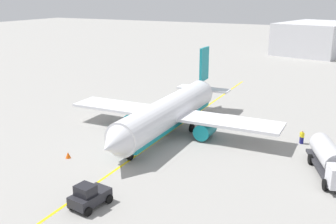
{
  "coord_description": "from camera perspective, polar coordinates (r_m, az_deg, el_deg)",
  "views": [
    {
      "loc": [
        44.49,
        22.8,
        17.95
      ],
      "look_at": [
        0.0,
        0.0,
        3.0
      ],
      "focal_mm": 42.32,
      "sensor_mm": 36.0,
      "label": 1
    }
  ],
  "objects": [
    {
      "name": "distant_hangar",
      "position": [
        133.65,
        20.58,
        9.95
      ],
      "size": [
        30.75,
        24.17,
        9.53
      ],
      "color": "silver",
      "rests_on": "ground"
    },
    {
      "name": "pushback_tug",
      "position": [
        35.98,
        -11.29,
        -11.79
      ],
      "size": [
        3.83,
        2.73,
        2.2
      ],
      "color": "#232328",
      "rests_on": "ground"
    },
    {
      "name": "fuel_tanker",
      "position": [
        43.89,
        22.33,
        -6.38
      ],
      "size": [
        10.12,
        5.78,
        3.15
      ],
      "color": "#2D2D33",
      "rests_on": "ground"
    },
    {
      "name": "ground_plane",
      "position": [
        53.12,
        0.0,
        -3.1
      ],
      "size": [
        400.0,
        400.0,
        0.0
      ],
      "primitive_type": "plane",
      "color": "#9E9B96"
    },
    {
      "name": "taxi_line_marking",
      "position": [
        53.11,
        0.0,
        -3.1
      ],
      "size": [
        72.85,
        1.87,
        0.01
      ],
      "primitive_type": "cube",
      "rotation": [
        0.0,
        0.0,
        0.02
      ],
      "color": "yellow",
      "rests_on": "ground"
    },
    {
      "name": "safety_cone_nose",
      "position": [
        46.71,
        -14.2,
        -6.03
      ],
      "size": [
        0.62,
        0.62,
        0.69
      ],
      "primitive_type": "cone",
      "color": "#F2590F",
      "rests_on": "ground"
    },
    {
      "name": "refueling_worker",
      "position": [
        52.1,
        18.71,
        -3.47
      ],
      "size": [
        0.63,
        0.6,
        1.71
      ],
      "color": "navy",
      "rests_on": "ground"
    },
    {
      "name": "airplane",
      "position": [
        52.62,
        0.21,
        -0.08
      ],
      "size": [
        30.74,
        29.54,
        9.97
      ],
      "color": "white",
      "rests_on": "ground"
    }
  ]
}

